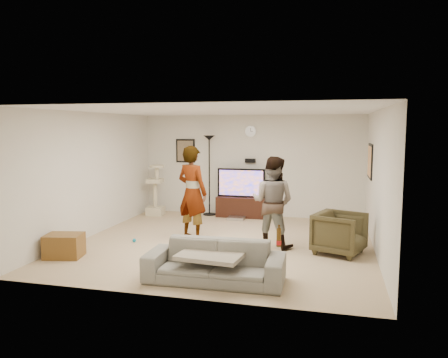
% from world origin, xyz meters
% --- Properties ---
extents(floor, '(5.50, 5.50, 0.02)m').
position_xyz_m(floor, '(0.00, 0.00, -0.01)').
color(floor, tan).
rests_on(floor, ground).
extents(ceiling, '(5.50, 5.50, 0.02)m').
position_xyz_m(ceiling, '(0.00, 0.00, 2.51)').
color(ceiling, white).
rests_on(ceiling, wall_back).
extents(wall_back, '(5.50, 0.04, 2.50)m').
position_xyz_m(wall_back, '(0.00, 2.75, 1.25)').
color(wall_back, silver).
rests_on(wall_back, floor).
extents(wall_front, '(5.50, 0.04, 2.50)m').
position_xyz_m(wall_front, '(0.00, -2.75, 1.25)').
color(wall_front, silver).
rests_on(wall_front, floor).
extents(wall_left, '(0.04, 5.50, 2.50)m').
position_xyz_m(wall_left, '(-2.75, 0.00, 1.25)').
color(wall_left, silver).
rests_on(wall_left, floor).
extents(wall_right, '(0.04, 5.50, 2.50)m').
position_xyz_m(wall_right, '(2.75, 0.00, 1.25)').
color(wall_right, silver).
rests_on(wall_right, floor).
extents(wall_clock, '(0.26, 0.04, 0.26)m').
position_xyz_m(wall_clock, '(0.00, 2.72, 2.10)').
color(wall_clock, white).
rests_on(wall_clock, wall_back).
extents(wall_speaker, '(0.25, 0.10, 0.10)m').
position_xyz_m(wall_speaker, '(0.00, 2.69, 1.38)').
color(wall_speaker, black).
rests_on(wall_speaker, wall_back).
extents(picture_back, '(0.42, 0.03, 0.52)m').
position_xyz_m(picture_back, '(-1.70, 2.73, 1.60)').
color(picture_back, brown).
rests_on(picture_back, wall_back).
extents(picture_right, '(0.03, 0.78, 0.62)m').
position_xyz_m(picture_right, '(2.73, 1.60, 1.50)').
color(picture_right, '#F0A366').
rests_on(picture_right, wall_right).
extents(tv_stand, '(1.19, 0.45, 0.50)m').
position_xyz_m(tv_stand, '(-0.18, 2.50, 0.25)').
color(tv_stand, black).
rests_on(tv_stand, floor).
extents(console_box, '(0.40, 0.30, 0.07)m').
position_xyz_m(console_box, '(-0.22, 2.11, 0.04)').
color(console_box, '#B5B5B5').
rests_on(console_box, floor).
extents(tv, '(1.18, 0.08, 0.70)m').
position_xyz_m(tv, '(-0.18, 2.50, 0.85)').
color(tv, black).
rests_on(tv, tv_stand).
extents(tv_screen, '(1.08, 0.01, 0.61)m').
position_xyz_m(tv_screen, '(-0.18, 2.46, 0.85)').
color(tv_screen, orange).
rests_on(tv_screen, tv).
extents(floor_lamp, '(0.32, 0.32, 2.00)m').
position_xyz_m(floor_lamp, '(-1.01, 2.55, 1.00)').
color(floor_lamp, black).
rests_on(floor_lamp, floor).
extents(cat_tree, '(0.45, 0.45, 1.28)m').
position_xyz_m(cat_tree, '(-2.33, 2.21, 0.64)').
color(cat_tree, beige).
rests_on(cat_tree, floor).
extents(person_left, '(0.79, 0.66, 1.85)m').
position_xyz_m(person_left, '(-0.67, 0.17, 0.92)').
color(person_left, '#9394A7').
rests_on(person_left, floor).
extents(person_right, '(0.94, 0.81, 1.68)m').
position_xyz_m(person_right, '(0.94, -0.02, 0.84)').
color(person_right, navy).
rests_on(person_right, floor).
extents(sofa, '(1.99, 0.82, 0.58)m').
position_xyz_m(sofa, '(0.39, -2.05, 0.29)').
color(sofa, slate).
rests_on(sofa, floor).
extents(throw_blanket, '(0.97, 0.79, 0.06)m').
position_xyz_m(throw_blanket, '(0.35, -2.05, 0.39)').
color(throw_blanket, tan).
rests_on(throw_blanket, sofa).
extents(beer_bottle, '(0.06, 0.06, 0.25)m').
position_xyz_m(beer_bottle, '(1.30, -2.05, 0.70)').
color(beer_bottle, '#4A2C09').
rests_on(beer_bottle, sofa).
extents(armchair, '(1.02, 1.01, 0.73)m').
position_xyz_m(armchair, '(2.14, -0.18, 0.37)').
color(armchair, '#37311B').
rests_on(armchair, floor).
extents(side_table, '(0.68, 0.56, 0.40)m').
position_xyz_m(side_table, '(-2.40, -1.54, 0.20)').
color(side_table, brown).
rests_on(side_table, floor).
extents(toy_ball, '(0.07, 0.07, 0.07)m').
position_xyz_m(toy_ball, '(-1.68, -0.36, 0.03)').
color(toy_ball, '#0F86AB').
rests_on(toy_ball, floor).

